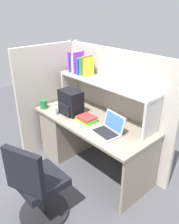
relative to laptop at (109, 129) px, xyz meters
The scene contains 13 objects.
ground_plane 0.86m from the laptop, 166.80° to the left, with size 8.00×8.00×0.00m, color #4C4C51.
desk 0.84m from the laptop, behind, with size 1.60×0.70×0.73m.
cubicle_partition_rear 0.59m from the laptop, 127.66° to the left, with size 1.84×0.05×1.55m, color #BCB5A8.
cubicle_partition_left 1.21m from the laptop, behind, with size 0.05×1.06×1.55m, color #BCB5A8.
overhead_hutch 0.55m from the laptop, 141.58° to the left, with size 1.44×0.28×0.45m.
reference_books_on_shelf 1.01m from the laptop, 160.41° to the left, with size 0.35×0.19×0.29m.
laptop is the anchor object (origin of this frame).
backpack 0.69m from the laptop, behind, with size 0.30×0.22×0.31m.
computer_mouse 1.02m from the laptop, behind, with size 0.06×0.10×0.03m, color silver.
paper_cup 0.81m from the laptop, 167.06° to the right, with size 0.08×0.08×0.10m, color white.
snack_canister 1.07m from the laptop, behind, with size 0.10×0.10×0.12m, color #26723F.
desk_book_stack 0.38m from the laptop, behind, with size 0.26×0.17×0.07m.
office_chair 0.96m from the laptop, 97.55° to the right, with size 0.53×0.55×0.93m.
Camera 1 is at (1.84, -1.72, 2.04)m, focal length 36.53 mm.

